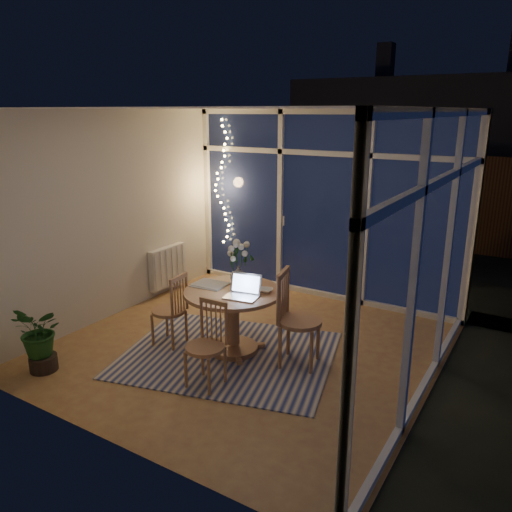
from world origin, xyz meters
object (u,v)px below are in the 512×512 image
(chair_left, at_px, (169,309))
(chair_right, at_px, (300,319))
(dining_table, at_px, (233,321))
(chair_front, at_px, (205,345))
(laptop, at_px, (241,286))
(flower_vase, at_px, (239,274))
(potted_plant, at_px, (40,336))

(chair_left, distance_m, chair_right, 1.52)
(dining_table, xyz_separation_m, chair_front, (0.17, -0.74, 0.07))
(dining_table, xyz_separation_m, laptop, (0.20, -0.13, 0.48))
(chair_left, relative_size, flower_vase, 4.10)
(dining_table, height_order, laptop, laptop)
(chair_front, bearing_deg, dining_table, 102.09)
(flower_vase, distance_m, potted_plant, 2.15)
(dining_table, distance_m, flower_vase, 0.52)
(dining_table, relative_size, laptop, 3.12)
(chair_left, height_order, chair_right, chair_right)
(chair_right, relative_size, chair_front, 1.21)
(chair_left, height_order, laptop, laptop)
(chair_left, distance_m, potted_plant, 1.35)
(flower_vase, bearing_deg, dining_table, -71.69)
(chair_left, bearing_deg, chair_front, 54.78)
(laptop, xyz_separation_m, potted_plant, (-1.63, -1.24, -0.46))
(dining_table, distance_m, laptop, 0.54)
(chair_right, bearing_deg, chair_left, 90.23)
(chair_front, bearing_deg, flower_vase, 103.29)
(chair_left, relative_size, laptop, 2.54)
(chair_front, bearing_deg, laptop, 86.77)
(chair_right, bearing_deg, flower_vase, 69.32)
(chair_right, xyz_separation_m, flower_vase, (-0.83, 0.11, 0.31))
(dining_table, relative_size, potted_plant, 1.39)
(chair_front, height_order, flower_vase, flower_vase)
(flower_vase, bearing_deg, chair_right, -7.89)
(laptop, bearing_deg, dining_table, 136.73)
(chair_right, bearing_deg, laptop, 100.92)
(chair_left, distance_m, flower_vase, 0.89)
(laptop, bearing_deg, potted_plant, -152.28)
(flower_vase, bearing_deg, potted_plant, -130.37)
(chair_right, xyz_separation_m, chair_front, (-0.58, -0.85, -0.09))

